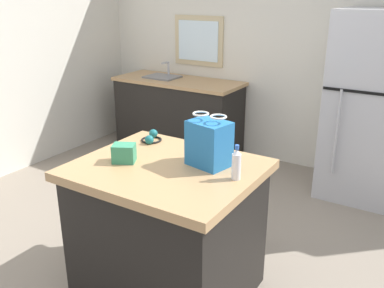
{
  "coord_description": "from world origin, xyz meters",
  "views": [
    {
      "loc": [
        1.46,
        -2.24,
        1.95
      ],
      "look_at": [
        0.04,
        0.02,
        0.97
      ],
      "focal_mm": 39.78,
      "sensor_mm": 36.0,
      "label": 1
    }
  ],
  "objects_px": {
    "refrigerator": "(373,108)",
    "shopping_bag": "(209,143)",
    "ear_defenders": "(151,138)",
    "bottle": "(236,164)",
    "kitchen_island": "(168,230)",
    "small_box": "(124,153)"
  },
  "relations": [
    {
      "from": "small_box",
      "to": "bottle",
      "type": "xyz_separation_m",
      "value": [
        0.72,
        0.14,
        0.03
      ]
    },
    {
      "from": "refrigerator",
      "to": "bottle",
      "type": "height_order",
      "value": "refrigerator"
    },
    {
      "from": "refrigerator",
      "to": "shopping_bag",
      "type": "distance_m",
      "value": 2.17
    },
    {
      "from": "bottle",
      "to": "ear_defenders",
      "type": "height_order",
      "value": "bottle"
    },
    {
      "from": "shopping_bag",
      "to": "ear_defenders",
      "type": "relative_size",
      "value": 1.64
    },
    {
      "from": "shopping_bag",
      "to": "ear_defenders",
      "type": "height_order",
      "value": "shopping_bag"
    },
    {
      "from": "refrigerator",
      "to": "bottle",
      "type": "bearing_deg",
      "value": -99.16
    },
    {
      "from": "small_box",
      "to": "ear_defenders",
      "type": "bearing_deg",
      "value": 103.1
    },
    {
      "from": "shopping_bag",
      "to": "kitchen_island",
      "type": "bearing_deg",
      "value": -145.23
    },
    {
      "from": "kitchen_island",
      "to": "refrigerator",
      "type": "relative_size",
      "value": 0.62
    },
    {
      "from": "bottle",
      "to": "ear_defenders",
      "type": "bearing_deg",
      "value": 161.71
    },
    {
      "from": "refrigerator",
      "to": "ear_defenders",
      "type": "xyz_separation_m",
      "value": [
        -1.16,
        -1.91,
        0.05
      ]
    },
    {
      "from": "shopping_bag",
      "to": "bottle",
      "type": "height_order",
      "value": "shopping_bag"
    },
    {
      "from": "shopping_bag",
      "to": "refrigerator",
      "type": "bearing_deg",
      "value": 74.21
    },
    {
      "from": "refrigerator",
      "to": "bottle",
      "type": "xyz_separation_m",
      "value": [
        -0.35,
        -2.18,
        0.12
      ]
    },
    {
      "from": "kitchen_island",
      "to": "ear_defenders",
      "type": "xyz_separation_m",
      "value": [
        -0.36,
        0.32,
        0.48
      ]
    },
    {
      "from": "shopping_bag",
      "to": "bottle",
      "type": "relative_size",
      "value": 1.57
    },
    {
      "from": "refrigerator",
      "to": "shopping_bag",
      "type": "height_order",
      "value": "refrigerator"
    },
    {
      "from": "small_box",
      "to": "refrigerator",
      "type": "bearing_deg",
      "value": 65.27
    },
    {
      "from": "kitchen_island",
      "to": "refrigerator",
      "type": "bearing_deg",
      "value": 70.16
    },
    {
      "from": "shopping_bag",
      "to": "ear_defenders",
      "type": "distance_m",
      "value": 0.61
    },
    {
      "from": "refrigerator",
      "to": "ear_defenders",
      "type": "bearing_deg",
      "value": -121.29
    }
  ]
}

